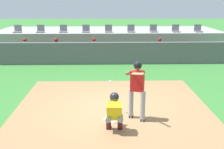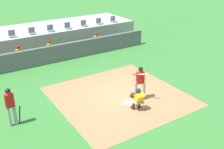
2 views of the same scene
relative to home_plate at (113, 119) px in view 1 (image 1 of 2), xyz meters
The scene contains 21 objects.
ground_plane 0.80m from the home_plate, 90.00° to the left, with size 80.00×80.00×0.00m, color #387A33.
dirt_infield 0.80m from the home_plate, 90.00° to the left, with size 6.40×6.40×0.01m, color #9E754C.
home_plate is the anchor object (origin of this frame).
batter_at_plate 1.23m from the home_plate, ahead, with size 0.59×0.86×1.80m.
catcher_crouched 0.94m from the home_plate, 90.04° to the right, with size 0.49×1.62×1.13m.
dugout_wall 7.32m from the home_plate, 90.00° to the left, with size 13.00×0.30×1.20m, color #59595E.
dugout_bench 8.30m from the home_plate, 90.00° to the left, with size 11.80×0.44×0.45m, color olive.
dugout_player_0 9.49m from the home_plate, 120.66° to the left, with size 0.49×0.70×1.30m.
dugout_player_1 8.72m from the home_plate, 110.50° to the left, with size 0.49×0.70×1.30m.
dugout_player_2 8.22m from the home_plate, 96.11° to the left, with size 0.49×0.70×1.30m.
dugout_player_3 8.68m from the home_plate, 70.12° to the left, with size 0.49×0.70×1.30m.
stands_platform 11.72m from the home_plate, 90.00° to the left, with size 15.00×4.40×1.40m, color #9E9E99.
stadium_seat_0 11.80m from the home_plate, 119.58° to the left, with size 0.46×0.46×0.48m.
stadium_seat_1 11.17m from the home_plate, 113.06° to the left, with size 0.46×0.46×0.48m.
stadium_seat_2 10.69m from the home_plate, 105.84° to the left, with size 0.46×0.46×0.48m.
stadium_seat_3 10.39m from the home_plate, 98.08° to the left, with size 0.46×0.46×0.48m.
stadium_seat_4 10.29m from the home_plate, 90.00° to the left, with size 0.46×0.46×0.48m.
stadium_seat_5 10.39m from the home_plate, 81.92° to the left, with size 0.46×0.46×0.48m.
stadium_seat_6 10.69m from the home_plate, 74.16° to the left, with size 0.46×0.46×0.48m.
stadium_seat_7 11.17m from the home_plate, 66.94° to the left, with size 0.46×0.46×0.48m.
stadium_seat_8 11.80m from the home_plate, 60.42° to the left, with size 0.46×0.46×0.48m.
Camera 1 is at (-0.23, -8.52, 3.57)m, focal length 44.60 mm.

